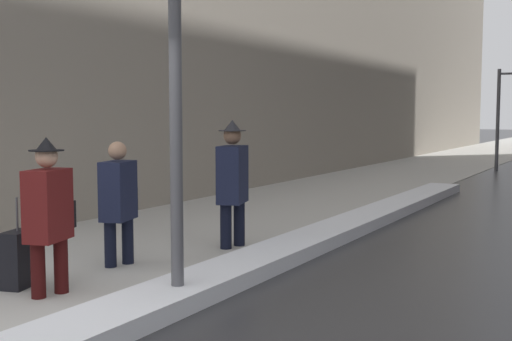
{
  "coord_description": "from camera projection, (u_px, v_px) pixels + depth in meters",
  "views": [
    {
      "loc": [
        3.84,
        -3.35,
        1.79
      ],
      "look_at": [
        -0.4,
        4.0,
        1.05
      ],
      "focal_mm": 45.0,
      "sensor_mm": 36.0,
      "label": 1
    }
  ],
  "objects": [
    {
      "name": "pedestrian_with_shoulder_bag",
      "position": [
        49.0,
        210.0,
        6.27
      ],
      "size": [
        0.41,
        0.72,
        1.57
      ],
      "rotation": [
        0.0,
        0.0,
        -1.28
      ],
      "color": "#340C0C",
      "rests_on": "ground"
    },
    {
      "name": "pedestrian_in_glasses",
      "position": [
        119.0,
        198.0,
        7.54
      ],
      "size": [
        0.41,
        0.71,
        1.48
      ],
      "rotation": [
        0.0,
        0.0,
        -1.28
      ],
      "color": "black",
      "rests_on": "ground"
    },
    {
      "name": "snow_bank_curb",
      "position": [
        340.0,
        229.0,
        9.58
      ],
      "size": [
        0.67,
        12.8,
        0.18
      ],
      "color": "white",
      "rests_on": "ground"
    },
    {
      "name": "pedestrian_nearside",
      "position": [
        232.0,
        179.0,
        8.56
      ],
      "size": [
        0.45,
        0.59,
        1.72
      ],
      "rotation": [
        0.0,
        0.0,
        -1.28
      ],
      "color": "black",
      "rests_on": "ground"
    },
    {
      "name": "rolling_suitcase",
      "position": [
        19.0,
        260.0,
        6.59
      ],
      "size": [
        0.31,
        0.41,
        0.95
      ],
      "rotation": [
        0.0,
        0.0,
        -1.28
      ],
      "color": "black",
      "rests_on": "ground"
    },
    {
      "name": "sidewalk_slab",
      "position": [
        395.0,
        175.0,
        18.9
      ],
      "size": [
        4.0,
        80.0,
        0.01
      ],
      "color": "#B2AFA8",
      "rests_on": "ground"
    }
  ]
}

